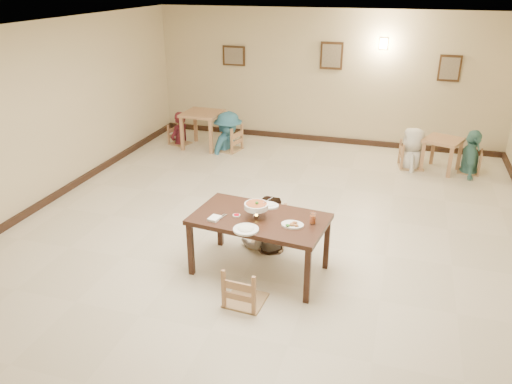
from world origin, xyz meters
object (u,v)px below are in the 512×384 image
(main_diner, at_px, (268,196))
(curry_warmer, at_px, (256,206))
(bg_table_right, at_px, (443,145))
(drink_glass, at_px, (313,219))
(bg_diner_d, at_px, (476,130))
(bg_chair_ll, at_px, (179,126))
(bg_diner_b, at_px, (228,112))
(chair_far, at_px, (269,211))
(bg_chair_rl, at_px, (413,144))
(bg_diner_c, at_px, (415,128))
(bg_chair_lr, at_px, (228,127))
(chair_near, at_px, (245,267))
(bg_diner_a, at_px, (178,112))
(bg_chair_rr, at_px, (472,151))
(bg_table_left, at_px, (202,118))
(main_table, at_px, (260,223))

(main_diner, relative_size, curry_warmer, 4.63)
(main_diner, distance_m, bg_table_right, 4.71)
(drink_glass, height_order, bg_diner_d, bg_diner_d)
(drink_glass, relative_size, bg_chair_ll, 0.17)
(main_diner, relative_size, bg_diner_b, 0.91)
(chair_far, relative_size, curry_warmer, 3.06)
(bg_chair_rl, bearing_deg, bg_diner_c, -9.13)
(bg_chair_lr, distance_m, bg_diner_d, 5.12)
(chair_far, relative_size, bg_diner_d, 0.61)
(chair_far, bearing_deg, bg_table_right, 53.34)
(curry_warmer, xyz_separation_m, bg_diner_b, (-2.07, 4.63, -0.09))
(chair_near, height_order, bg_diner_a, bg_diner_a)
(bg_chair_rr, bearing_deg, bg_chair_rl, -80.10)
(bg_table_left, distance_m, bg_chair_ll, 0.66)
(bg_diner_b, bearing_deg, bg_diner_c, -77.62)
(bg_table_right, distance_m, bg_chair_lr, 4.54)
(bg_diner_b, height_order, bg_diner_d, bg_diner_b)
(bg_chair_lr, bearing_deg, bg_table_left, -78.85)
(main_table, height_order, drink_glass, drink_glass)
(chair_far, height_order, bg_chair_rr, chair_far)
(chair_near, xyz_separation_m, bg_chair_rr, (2.97, 5.43, -0.05))
(main_table, xyz_separation_m, bg_table_left, (-2.72, 4.63, -0.04))
(bg_table_left, relative_size, bg_diner_a, 0.55)
(bg_table_left, xyz_separation_m, bg_diner_c, (4.60, 0.03, 0.16))
(curry_warmer, height_order, bg_diner_d, bg_diner_d)
(bg_diner_a, distance_m, bg_diner_c, 5.21)
(main_diner, relative_size, drink_glass, 10.89)
(drink_glass, relative_size, bg_table_right, 0.17)
(bg_diner_a, xyz_separation_m, bg_diner_b, (1.23, -0.08, 0.11))
(main_table, height_order, chair_near, chair_near)
(main_diner, bearing_deg, bg_chair_lr, -78.42)
(bg_chair_lr, bearing_deg, bg_chair_rl, 103.91)
(main_diner, bearing_deg, bg_diner_a, -66.56)
(chair_far, relative_size, bg_chair_rl, 1.05)
(bg_chair_lr, height_order, bg_diner_a, bg_diner_a)
(chair_near, distance_m, bg_diner_d, 6.20)
(drink_glass, height_order, bg_chair_rl, bg_chair_rl)
(chair_near, height_order, bg_chair_rr, chair_near)
(chair_near, bearing_deg, curry_warmer, -80.49)
(bg_table_left, xyz_separation_m, bg_chair_rl, (4.60, 0.03, -0.18))
(chair_near, bearing_deg, chair_far, -81.58)
(bg_diner_a, height_order, bg_diner_b, bg_diner_b)
(main_table, bearing_deg, main_diner, 102.99)
(bg_chair_ll, bearing_deg, chair_far, -124.82)
(bg_table_right, bearing_deg, chair_near, -114.18)
(curry_warmer, bearing_deg, bg_chair_lr, 114.04)
(bg_chair_rl, relative_size, bg_diner_a, 0.66)
(bg_chair_rr, distance_m, bg_diner_c, 1.20)
(drink_glass, distance_m, bg_chair_rr, 5.26)
(chair_near, relative_size, bg_diner_a, 0.64)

